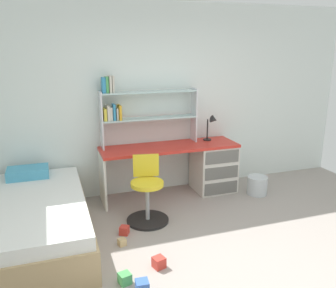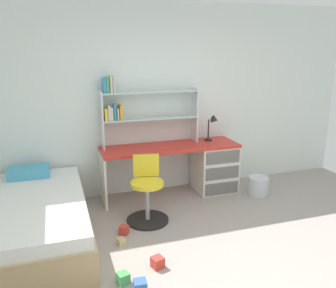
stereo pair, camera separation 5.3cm
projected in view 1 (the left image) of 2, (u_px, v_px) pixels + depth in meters
name	position (u px, v px, depth m)	size (l,w,h in m)	color
ground_plane	(238.00, 279.00, 3.31)	(6.04, 5.68, 0.02)	#9E938C
room_shell	(81.00, 120.00, 3.68)	(6.04, 5.68, 2.71)	silver
desk	(203.00, 164.00, 5.23)	(1.96, 0.56, 0.75)	red
bookshelf_hutch	(136.00, 107.00, 4.85)	(1.37, 0.22, 0.98)	silver
desk_lamp	(212.00, 124.00, 5.20)	(0.20, 0.17, 0.38)	black
swivel_chair	(147.00, 196.00, 4.33)	(0.52, 0.52, 0.81)	black
bed_platform	(28.00, 222.00, 3.86)	(1.28, 2.04, 0.61)	tan
waste_bin	(257.00, 185.00, 5.17)	(0.29, 0.29, 0.27)	silver
toy_block_blue_0	(142.00, 287.00, 3.10)	(0.11, 0.11, 0.11)	#3860B7
toy_block_natural_1	(122.00, 242.00, 3.84)	(0.08, 0.08, 0.08)	tan
toy_block_green_2	(125.00, 278.00, 3.22)	(0.10, 0.10, 0.10)	#479E51
toy_block_red_3	(159.00, 262.00, 3.45)	(0.11, 0.11, 0.11)	red
toy_block_red_5	(124.00, 230.00, 4.07)	(0.10, 0.10, 0.10)	red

